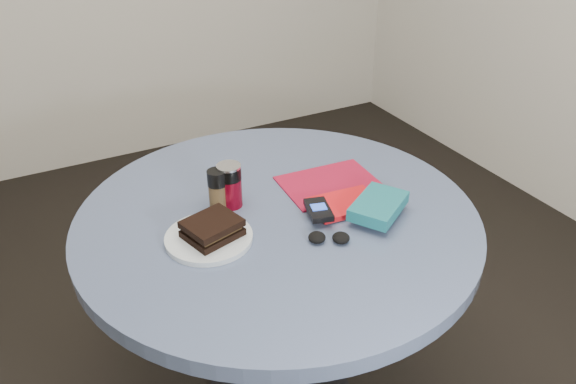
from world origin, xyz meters
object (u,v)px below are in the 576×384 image
headphones (329,238)px  magazine (330,184)px  pepper_grinder (218,190)px  plate (209,238)px  novel (378,206)px  table (278,264)px  mp3_player (319,210)px  sandwich (212,228)px  soda_can (230,185)px  red_book (345,204)px

headphones → magazine: bearing=57.9°
headphones → pepper_grinder: bearing=124.6°
plate → novel: novel is taller
pepper_grinder → headphones: bearing=-55.4°
pepper_grinder → magazine: (0.31, -0.03, -0.05)m
table → mp3_player: 0.22m
sandwich → plate: bearing=148.7°
magazine → headphones: bearing=-118.7°
pepper_grinder → novel: (0.33, -0.22, -0.02)m
table → pepper_grinder: (-0.12, 0.08, 0.22)m
magazine → novel: 0.19m
sandwich → mp3_player: 0.26m
sandwich → novel: bearing=-14.2°
soda_can → novel: 0.37m
novel → mp3_player: bearing=122.2°
sandwich → headphones: bearing=-29.0°
mp3_player → table: bearing=135.6°
magazine → novel: (0.02, -0.19, 0.03)m
table → pepper_grinder: size_ratio=9.21×
novel → headphones: size_ratio=1.51×
plate → headphones: 0.28m
table → soda_can: size_ratio=8.73×
soda_can → novel: (0.30, -0.22, -0.02)m
plate → pepper_grinder: bearing=58.4°
plate → headphones: (0.24, -0.13, 0.00)m
table → magazine: magazine is taller
mp3_player → headphones: 0.10m
novel → mp3_player: (-0.13, 0.06, -0.01)m
red_book → mp3_player: size_ratio=1.60×
soda_can → magazine: 0.28m
plate → pepper_grinder: (0.07, 0.11, 0.05)m
soda_can → magazine: soda_can is taller
magazine → headphones: size_ratio=2.46×
soda_can → mp3_player: 0.23m
table → soda_can: soda_can is taller
novel → table: bearing=114.2°
novel → mp3_player: 0.15m
table → headphones: size_ratio=9.67×
soda_can → red_book: bearing=-30.3°
plate → red_book: 0.35m
soda_can → headphones: size_ratio=1.11×
table → novel: bearing=-33.3°
magazine → mp3_player: size_ratio=2.45×
table → plate: plate is taller
pepper_grinder → novel: 0.40m
red_book → table: bearing=163.8°
novel → headphones: novel is taller
magazine → mp3_player: bearing=-127.8°
soda_can → pepper_grinder: soda_can is taller
soda_can → novel: soda_can is taller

